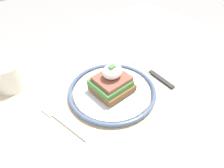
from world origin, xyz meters
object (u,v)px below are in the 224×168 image
(plate, at_px, (112,92))
(cup, at_px, (8,76))
(knife, at_px, (152,73))
(fork, at_px, (62,121))
(sandwich, at_px, (111,81))

(plate, relative_size, cup, 3.06)
(plate, bearing_deg, knife, -6.05)
(plate, distance_m, fork, 0.15)
(fork, xyz_separation_m, cup, (-0.04, 0.19, 0.04))
(fork, relative_size, cup, 1.97)
(plate, relative_size, knife, 1.17)
(knife, bearing_deg, plate, 173.95)
(sandwich, distance_m, fork, 0.16)
(fork, bearing_deg, plate, -3.29)
(sandwich, relative_size, knife, 0.61)
(plate, height_order, fork, plate)
(fork, distance_m, cup, 0.20)
(sandwich, bearing_deg, fork, 177.83)
(sandwich, height_order, knife, sandwich)
(cup, bearing_deg, sandwich, -46.90)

